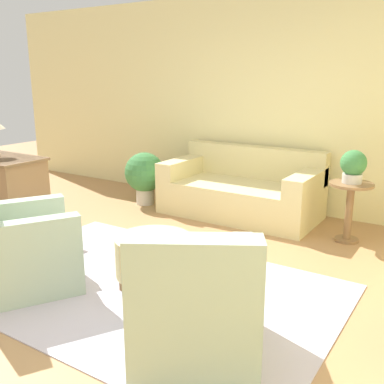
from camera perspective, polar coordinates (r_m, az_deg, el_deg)
ground_plane at (r=3.93m, az=-6.32°, el=-12.08°), size 16.00×16.00×0.00m
wall_back at (r=6.06m, az=11.14°, el=10.99°), size 9.70×0.12×2.80m
rug at (r=3.93m, az=-6.33°, el=-12.02°), size 3.21×2.14×0.01m
couch at (r=5.81m, az=6.36°, el=0.10°), size 1.96×0.99×0.85m
armchair_left at (r=4.05m, az=-21.19°, el=-6.81°), size 1.07×1.08×0.89m
armchair_right at (r=2.92m, az=0.42°, el=-14.27°), size 1.07×1.08×0.89m
ottoman_table at (r=3.81m, az=-4.85°, el=-8.08°), size 0.65×0.65×0.45m
side_table at (r=5.09m, az=19.41°, el=-1.29°), size 0.46×0.46×0.65m
potted_plant_on_side_table at (r=5.00m, az=19.80°, el=3.18°), size 0.27×0.27×0.35m
potted_plant_floor at (r=6.26m, az=-6.04°, el=2.28°), size 0.55×0.55×0.73m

